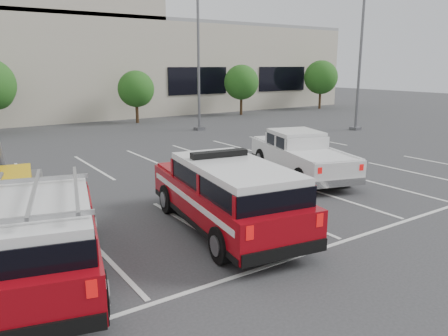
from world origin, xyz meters
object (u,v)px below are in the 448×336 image
(light_pole_right, at_px, (361,53))
(ladder_suv, at_px, (42,245))
(white_pickup, at_px, (300,159))
(tree_right, at_px, (242,83))
(tree_far_right, at_px, (321,78))
(light_pole_mid, at_px, (198,53))
(tree_mid_right, at_px, (137,90))
(convention_building, at_px, (38,61))
(fire_chief_suv, at_px, (227,199))

(light_pole_right, bearing_deg, ladder_suv, -154.58)
(light_pole_right, distance_m, white_pickup, 14.90)
(ladder_suv, bearing_deg, tree_right, 60.94)
(tree_far_right, xyz_separation_m, light_pole_right, (-9.09, -12.05, 2.14))
(light_pole_mid, xyz_separation_m, ladder_suv, (-13.86, -16.87, -4.33))
(ladder_suv, bearing_deg, light_pole_mid, 65.30)
(tree_mid_right, xyz_separation_m, light_pole_mid, (1.91, -6.05, 2.68))
(ladder_suv, bearing_deg, light_pole_right, 40.14)
(white_pickup, xyz_separation_m, ladder_suv, (-10.64, -3.61, 0.14))
(tree_mid_right, bearing_deg, white_pickup, -93.89)
(convention_building, height_order, tree_far_right, convention_building)
(convention_building, relative_size, tree_far_right, 12.38)
(tree_far_right, distance_m, light_pole_right, 15.24)
(tree_far_right, relative_size, light_pole_right, 0.47)
(light_pole_mid, bearing_deg, tree_mid_right, 107.52)
(convention_building, bearing_deg, tree_mid_right, -63.43)
(tree_mid_right, xyz_separation_m, tree_right, (10.00, 0.00, 0.27))
(tree_far_right, xyz_separation_m, ladder_suv, (-31.95, -22.91, -2.18))
(tree_far_right, height_order, light_pole_right, light_pole_right)
(tree_right, xyz_separation_m, light_pole_right, (0.91, -12.05, 2.41))
(ladder_suv, bearing_deg, tree_far_right, 50.36)
(light_pole_right, bearing_deg, white_pickup, -149.30)
(tree_mid_right, distance_m, tree_far_right, 20.01)
(tree_far_right, distance_m, ladder_suv, 39.38)
(tree_mid_right, height_order, fire_chief_suv, tree_mid_right)
(white_pickup, height_order, ladder_suv, ladder_suv)
(convention_building, bearing_deg, fire_chief_suv, -93.92)
(tree_mid_right, height_order, white_pickup, tree_mid_right)
(light_pole_mid, relative_size, fire_chief_suv, 1.64)
(light_pole_right, relative_size, white_pickup, 1.66)
(tree_mid_right, relative_size, light_pole_right, 0.39)
(fire_chief_suv, bearing_deg, ladder_suv, -166.51)
(tree_far_right, height_order, ladder_suv, tree_far_right)
(tree_mid_right, height_order, tree_right, tree_right)
(tree_right, xyz_separation_m, white_pickup, (-11.31, -19.30, -2.06))
(convention_building, distance_m, ladder_suv, 33.70)
(convention_building, xyz_separation_m, light_pole_mid, (6.82, -15.86, 0.47))
(white_pickup, bearing_deg, tree_right, 76.47)
(fire_chief_suv, bearing_deg, tree_right, 61.71)
(tree_far_right, xyz_separation_m, white_pickup, (-21.31, -19.30, -2.33))
(light_pole_right, bearing_deg, convention_building, 125.89)
(tree_mid_right, distance_m, light_pole_right, 16.47)
(tree_mid_right, height_order, light_pole_right, light_pole_right)
(convention_building, distance_m, white_pickup, 29.61)
(tree_right, relative_size, ladder_suv, 0.76)
(tree_right, xyz_separation_m, fire_chief_suv, (-17.13, -22.53, -1.91))
(convention_building, bearing_deg, tree_right, -33.37)
(fire_chief_suv, bearing_deg, tree_far_right, 48.66)
(fire_chief_suv, relative_size, ladder_suv, 1.08)
(tree_right, bearing_deg, white_pickup, -120.38)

